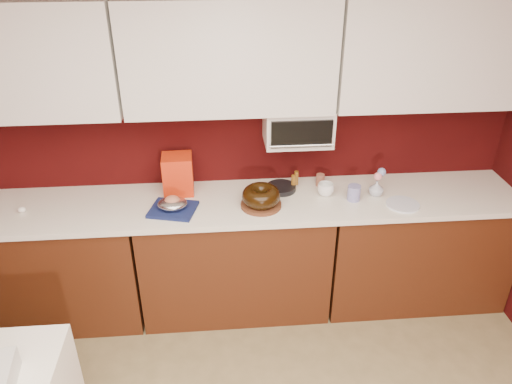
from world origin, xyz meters
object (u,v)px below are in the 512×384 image
object	(u,v)px
foil_ham_nest	(172,204)
coffee_mug	(326,188)
bundt_cake	(261,196)
blue_jar	(354,193)
flower_vase	(376,187)
toaster_oven	(298,125)
pandoro_box	(178,174)

from	to	relation	value
foil_ham_nest	coffee_mug	size ratio (longest dim) A/B	1.79
bundt_cake	foil_ham_nest	bearing A→B (deg)	-179.03
blue_jar	foil_ham_nest	bearing A→B (deg)	-177.90
coffee_mug	flower_vase	xyz separation A→B (m)	(0.35, -0.03, 0.01)
coffee_mug	bundt_cake	bearing A→B (deg)	-166.07
blue_jar	flower_vase	size ratio (longest dim) A/B	0.87
toaster_oven	blue_jar	size ratio (longest dim) A/B	4.23
toaster_oven	coffee_mug	size ratio (longest dim) A/B	4.14
bundt_cake	coffee_mug	distance (m)	0.48
bundt_cake	foil_ham_nest	xyz separation A→B (m)	(-0.59, -0.01, -0.03)
pandoro_box	flower_vase	size ratio (longest dim) A/B	2.27
toaster_oven	foil_ham_nest	size ratio (longest dim) A/B	2.32
foil_ham_nest	flower_vase	distance (m)	1.40
toaster_oven	coffee_mug	world-z (taller)	toaster_oven
toaster_oven	flower_vase	world-z (taller)	toaster_oven
coffee_mug	blue_jar	bearing A→B (deg)	-23.98
bundt_cake	coffee_mug	world-z (taller)	bundt_cake
bundt_cake	foil_ham_nest	size ratio (longest dim) A/B	1.32
bundt_cake	pandoro_box	distance (m)	0.61
toaster_oven	blue_jar	world-z (taller)	toaster_oven
toaster_oven	blue_jar	bearing A→B (deg)	-30.14
bundt_cake	flower_vase	distance (m)	0.81
foil_ham_nest	blue_jar	bearing A→B (deg)	2.10
coffee_mug	blue_jar	xyz separation A→B (m)	(0.18, -0.08, -0.00)
toaster_oven	bundt_cake	xyz separation A→B (m)	(-0.27, -0.25, -0.39)
blue_jar	flower_vase	xyz separation A→B (m)	(0.17, 0.05, 0.01)
foil_ham_nest	pandoro_box	world-z (taller)	pandoro_box
bundt_cake	flower_vase	bearing A→B (deg)	5.90
bundt_cake	coffee_mug	size ratio (longest dim) A/B	2.36
foil_ham_nest	blue_jar	world-z (taller)	blue_jar
foil_ham_nest	pandoro_box	xyz separation A→B (m)	(0.03, 0.26, 0.08)
flower_vase	bundt_cake	bearing A→B (deg)	-174.10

